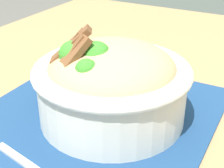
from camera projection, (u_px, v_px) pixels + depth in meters
table at (102, 156)px, 0.48m from camera, size 1.20×0.84×0.72m
placemat at (84, 127)px, 0.44m from camera, size 0.39×0.31×0.00m
bowl at (111, 81)px, 0.43m from camera, size 0.20×0.20×0.13m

